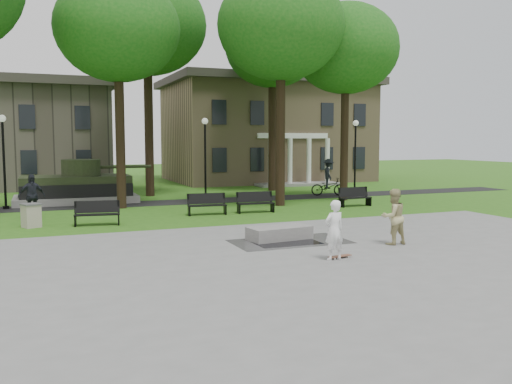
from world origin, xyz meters
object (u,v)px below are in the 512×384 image
at_px(cyclist, 328,181).
at_px(concrete_block, 279,233).
at_px(park_bench_0, 97,213).
at_px(skateboarder, 334,230).
at_px(friend_watching, 393,217).
at_px(trash_bin, 31,215).

bearing_deg(cyclist, concrete_block, 164.84).
bearing_deg(concrete_block, park_bench_0, 134.27).
distance_m(skateboarder, friend_watching, 3.29).
relative_size(friend_watching, park_bench_0, 1.01).
bearing_deg(trash_bin, friend_watching, -36.80).
xyz_separation_m(cyclist, park_bench_0, (-14.63, -6.81, -0.42)).
bearing_deg(concrete_block, skateboarder, -87.96).
height_order(skateboarder, cyclist, cyclist).
xyz_separation_m(concrete_block, friend_watching, (3.13, -2.24, 0.71)).
height_order(concrete_block, friend_watching, friend_watching).
bearing_deg(park_bench_0, trash_bin, 178.67).
distance_m(concrete_block, trash_bin, 10.18).
xyz_separation_m(skateboarder, trash_bin, (-8.22, 9.72, -0.41)).
bearing_deg(concrete_block, trash_bin, 142.72).
distance_m(skateboarder, park_bench_0, 10.94).
bearing_deg(cyclist, friend_watching, 178.84).
relative_size(concrete_block, cyclist, 0.95).
xyz_separation_m(friend_watching, park_bench_0, (-8.74, 7.99, -0.43)).
xyz_separation_m(skateboarder, cyclist, (8.90, 16.12, 0.05)).
distance_m(concrete_block, park_bench_0, 8.03).
bearing_deg(skateboarder, trash_bin, -57.40).
height_order(friend_watching, cyclist, cyclist).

